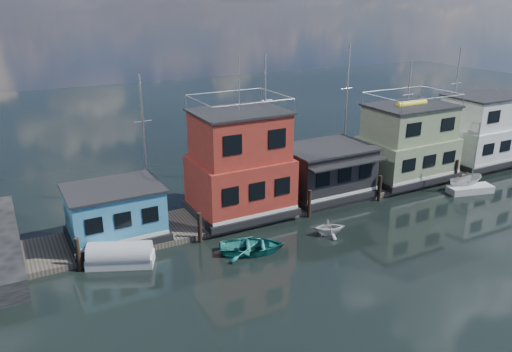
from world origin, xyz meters
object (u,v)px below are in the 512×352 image
houseboat_dark (326,170)px  motorboat (465,183)px  houseboat_red (240,165)px  houseboat_green (408,143)px  dinghy_white (329,227)px  dinghy_teal (253,246)px  houseboat_blue (115,212)px  houseboat_white (482,130)px  tarp_runabout (120,256)px  day_sailer (470,188)px

houseboat_dark → motorboat: 12.78m
houseboat_red → houseboat_green: houseboat_red is taller
dinghy_white → dinghy_teal: dinghy_white is taller
houseboat_red → dinghy_teal: houseboat_red is taller
houseboat_blue → houseboat_green: (26.50, 0.00, 1.34)m
houseboat_blue → houseboat_white: (36.50, 0.00, 1.33)m
houseboat_white → tarp_runabout: bearing=-174.9°
houseboat_white → dinghy_white: bearing=-165.2°
houseboat_dark → houseboat_white: size_ratio=0.88×
houseboat_green → houseboat_red: bearing=-180.0°
houseboat_blue → day_sailer: (29.20, -5.16, -1.82)m
houseboat_blue → dinghy_teal: houseboat_blue is taller
houseboat_dark → motorboat: (11.86, -4.42, -1.77)m
dinghy_white → houseboat_white: bearing=-57.1°
houseboat_dark → dinghy_teal: bearing=-150.0°
houseboat_dark → dinghy_white: bearing=-123.3°
houseboat_white → motorboat: size_ratio=2.52×
houseboat_red → houseboat_green: 17.01m
houseboat_white → houseboat_red: bearing=-180.0°
dinghy_white → day_sailer: (15.67, 0.89, -0.22)m
houseboat_green → dinghy_teal: size_ratio=1.92×
houseboat_white → motorboat: 8.89m
dinghy_white → dinghy_teal: size_ratio=0.52×
houseboat_white → tarp_runabout: 37.35m
tarp_runabout → day_sailer: 29.86m
houseboat_white → dinghy_teal: bearing=-168.7°
houseboat_green → houseboat_white: size_ratio=1.00×
houseboat_dark → tarp_runabout: (-18.09, -3.28, -1.79)m
houseboat_green → houseboat_white: bearing=-0.0°
houseboat_red → day_sailer: houseboat_red is taller
day_sailer → dinghy_teal: day_sailer is taller
houseboat_blue → motorboat: 29.73m
dinghy_white → day_sailer: day_sailer is taller
motorboat → day_sailer: size_ratio=0.53×
houseboat_blue → houseboat_dark: 17.50m
dinghy_teal → day_sailer: bearing=-65.5°
houseboat_red → tarp_runabout: 11.17m
houseboat_dark → dinghy_white: (-3.96, -6.03, -1.81)m
dinghy_white → motorboat: bearing=-66.0°
houseboat_white → motorboat: bearing=-148.2°
houseboat_green → dinghy_white: (-12.96, -6.05, -2.95)m
houseboat_blue → houseboat_red: bearing=0.0°
houseboat_white → houseboat_green: bearing=180.0°
tarp_runabout → dinghy_teal: (8.12, -2.48, -0.17)m
houseboat_green → tarp_runabout: (-27.09, -3.30, -2.93)m
tarp_runabout → dinghy_teal: tarp_runabout is taller
houseboat_blue → dinghy_white: bearing=-24.1°
motorboat → day_sailer: day_sailer is taller
tarp_runabout → houseboat_dark: bearing=34.1°
houseboat_blue → day_sailer: 29.71m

